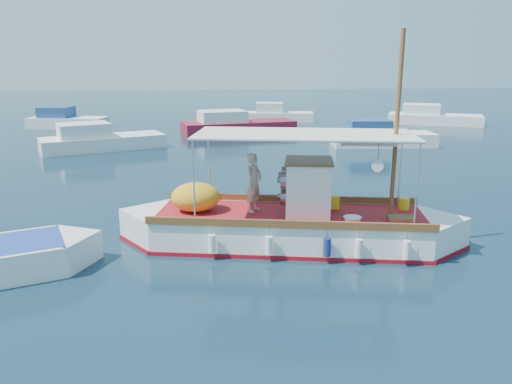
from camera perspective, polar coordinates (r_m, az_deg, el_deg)
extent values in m
plane|color=black|center=(14.78, 1.89, -5.09)|extent=(160.00, 160.00, 0.00)
cube|color=white|center=(14.14, 3.85, -4.56)|extent=(7.72, 3.81, 1.08)
cube|color=white|center=(14.68, -10.75, -4.07)|extent=(2.42, 2.42, 1.08)
cube|color=white|center=(14.55, 18.59, -4.76)|extent=(2.42, 2.42, 1.08)
cube|color=maroon|center=(14.25, 3.83, -5.80)|extent=(7.83, 3.91, 0.18)
cube|color=maroon|center=(13.98, 3.89, -2.54)|extent=(7.68, 3.62, 0.06)
cube|color=brown|center=(15.13, 4.00, -0.73)|extent=(7.37, 1.51, 0.20)
cube|color=brown|center=(12.76, 3.76, -3.68)|extent=(7.37, 1.51, 0.20)
cube|color=white|center=(13.77, 5.99, 0.43)|extent=(1.40, 1.48, 1.48)
cube|color=brown|center=(13.60, 6.07, 3.56)|extent=(1.52, 1.60, 0.06)
cylinder|color=slate|center=(13.40, 3.30, 1.38)|extent=(0.31, 0.52, 0.49)
cylinder|color=slate|center=(14.01, 3.39, 1.97)|extent=(0.31, 0.52, 0.49)
cylinder|color=slate|center=(13.84, 3.31, -0.50)|extent=(0.31, 0.52, 0.49)
cylinder|color=brown|center=(13.68, 15.78, 7.21)|extent=(0.14, 0.14, 4.92)
cylinder|color=brown|center=(13.62, 12.39, 5.71)|extent=(1.76, 0.41, 0.08)
cylinder|color=silver|center=(14.99, -5.40, 3.06)|extent=(0.05, 0.05, 2.22)
cylinder|color=silver|center=(12.92, -7.13, 1.12)|extent=(0.05, 0.05, 2.22)
cylinder|color=silver|center=(15.03, 16.17, 2.57)|extent=(0.05, 0.05, 2.22)
cylinder|color=silver|center=(12.96, 17.92, 0.56)|extent=(0.05, 0.05, 2.22)
cube|color=beige|center=(13.48, 5.52, 6.62)|extent=(6.15, 3.42, 0.04)
ellipsoid|color=gold|center=(14.15, -6.91, -0.57)|extent=(1.58, 1.41, 0.83)
cube|color=yellow|center=(14.47, 9.02, -1.20)|extent=(0.28, 0.22, 0.39)
cylinder|color=yellow|center=(14.89, 16.56, -1.30)|extent=(0.35, 0.35, 0.33)
cube|color=brown|center=(13.84, 16.18, -2.94)|extent=(0.71, 0.56, 0.12)
cylinder|color=#B2B2B2|center=(13.51, 10.96, -3.05)|extent=(0.58, 0.58, 0.12)
cylinder|color=white|center=(12.71, 13.72, 2.89)|extent=(0.30, 0.08, 0.30)
cylinder|color=white|center=(13.00, -5.05, -5.89)|extent=(0.23, 0.23, 0.47)
cylinder|color=navy|center=(12.83, 8.13, -6.26)|extent=(0.23, 0.23, 0.47)
cylinder|color=white|center=(13.09, 16.82, -6.33)|extent=(0.23, 0.23, 0.47)
imported|color=#ABA38D|center=(13.92, -0.24, 1.09)|extent=(0.67, 0.72, 1.66)
cube|color=white|center=(13.66, -21.13, -6.59)|extent=(1.81, 1.81, 0.97)
cube|color=silver|center=(30.59, -17.02, 5.22)|extent=(7.31, 4.81, 1.00)
cube|color=silver|center=(30.29, -19.08, 6.69)|extent=(3.33, 2.93, 0.80)
cube|color=maroon|center=(36.60, -2.01, 7.31)|extent=(8.48, 4.48, 1.00)
cube|color=silver|center=(36.18, -3.88, 8.63)|extent=(3.66, 3.02, 0.80)
cube|color=silver|center=(31.58, 14.27, 5.69)|extent=(6.25, 2.58, 1.00)
cube|color=navy|center=(31.21, 12.75, 7.35)|extent=(2.56, 2.02, 0.80)
cube|color=silver|center=(43.95, 19.73, 7.71)|extent=(7.72, 5.39, 1.00)
cube|color=silver|center=(43.85, 18.39, 8.99)|extent=(3.57, 3.22, 0.80)
cube|color=silver|center=(41.83, -20.68, 7.31)|extent=(6.12, 3.33, 1.00)
cube|color=navy|center=(42.12, -21.87, 8.48)|extent=(2.64, 2.35, 0.80)
cube|color=silver|center=(43.22, 2.71, 8.44)|extent=(5.93, 2.86, 1.00)
cube|color=silver|center=(43.15, 1.58, 9.64)|extent=(2.51, 2.03, 0.80)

